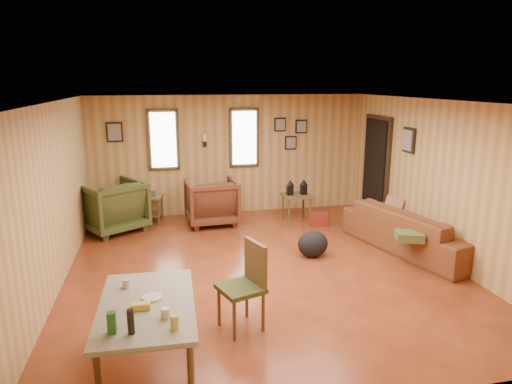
# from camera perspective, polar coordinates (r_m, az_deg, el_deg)

# --- Properties ---
(room) EXTENTS (5.54, 6.04, 2.44)m
(room) POSITION_cam_1_polar(r_m,az_deg,el_deg) (6.70, 1.64, 1.11)
(room) COLOR brown
(room) RESTS_ON ground
(sofa) EXTENTS (1.31, 2.49, 0.94)m
(sofa) POSITION_cam_1_polar(r_m,az_deg,el_deg) (7.71, 19.11, -3.63)
(sofa) COLOR brown
(sofa) RESTS_ON ground
(recliner_brown) EXTENTS (0.98, 0.93, 0.96)m
(recliner_brown) POSITION_cam_1_polar(r_m,az_deg,el_deg) (8.69, -5.59, -0.93)
(recliner_brown) COLOR #552A19
(recliner_brown) RESTS_ON ground
(recliner_green) EXTENTS (1.33, 1.31, 1.02)m
(recliner_green) POSITION_cam_1_polar(r_m,az_deg,el_deg) (8.61, -17.52, -1.43)
(recliner_green) COLOR #3C441F
(recliner_green) RESTS_ON ground
(end_table) EXTENTS (0.58, 0.55, 0.63)m
(end_table) POSITION_cam_1_polar(r_m,az_deg,el_deg) (9.02, -13.20, -1.50)
(end_table) COLOR brown
(end_table) RESTS_ON ground
(side_table) EXTENTS (0.53, 0.53, 0.84)m
(side_table) POSITION_cam_1_polar(r_m,az_deg,el_deg) (8.78, 5.10, -0.15)
(side_table) COLOR brown
(side_table) RESTS_ON ground
(cooler) EXTENTS (0.39, 0.33, 0.24)m
(cooler) POSITION_cam_1_polar(r_m,az_deg,el_deg) (8.74, 7.82, -3.35)
(cooler) COLOR maroon
(cooler) RESTS_ON ground
(backpack) EXTENTS (0.52, 0.41, 0.41)m
(backpack) POSITION_cam_1_polar(r_m,az_deg,el_deg) (7.16, 7.12, -6.48)
(backpack) COLOR black
(backpack) RESTS_ON ground
(sofa_pillows) EXTENTS (0.88, 1.66, 0.34)m
(sofa_pillows) POSITION_cam_1_polar(r_m,az_deg,el_deg) (7.60, 17.75, -3.53)
(sofa_pillows) COLOR #4C532E
(sofa_pillows) RESTS_ON sofa
(dining_table) EXTENTS (0.88, 1.43, 0.93)m
(dining_table) POSITION_cam_1_polar(r_m,az_deg,el_deg) (4.36, -13.50, -14.23)
(dining_table) COLOR gray
(dining_table) RESTS_ON ground
(dining_chair) EXTENTS (0.56, 0.56, 0.98)m
(dining_chair) POSITION_cam_1_polar(r_m,az_deg,el_deg) (5.07, -1.18, -11.02)
(dining_chair) COLOR #3C441F
(dining_chair) RESTS_ON ground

